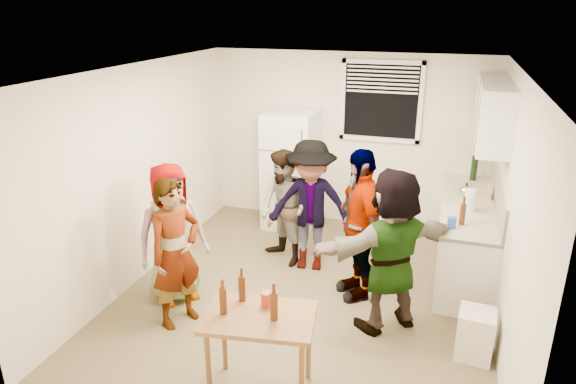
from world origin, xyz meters
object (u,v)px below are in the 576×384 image
(guest_grey, at_px, (178,296))
(guest_black, at_px, (356,293))
(trash_bin, at_px, (475,333))
(guest_orange, at_px, (386,324))
(guest_back_right, at_px, (309,266))
(wine_bottle, at_px, (473,180))
(red_cup, at_px, (267,305))
(beer_bottle_table, at_px, (274,319))
(beer_bottle_counter, at_px, (461,224))
(guest_stripe, at_px, (181,320))
(refrigerator, at_px, (290,170))
(guest_back_left, at_px, (284,261))
(blue_cup, at_px, (451,228))
(kettle, at_px, (465,196))

(guest_grey, relative_size, guest_black, 0.91)
(trash_bin, xyz_separation_m, guest_orange, (-0.84, 0.26, -0.25))
(trash_bin, relative_size, guest_back_right, 0.29)
(wine_bottle, distance_m, red_cup, 3.86)
(wine_bottle, xyz_separation_m, guest_back_right, (-1.88, -1.36, -0.90))
(beer_bottle_table, bearing_deg, beer_bottle_counter, 55.30)
(guest_orange, bearing_deg, guest_stripe, -24.44)
(guest_stripe, bearing_deg, guest_grey, 59.71)
(guest_black, bearing_deg, trash_bin, 27.37)
(wine_bottle, relative_size, trash_bin, 0.69)
(wine_bottle, height_order, guest_stripe, wine_bottle)
(refrigerator, relative_size, guest_orange, 1.01)
(guest_back_left, relative_size, guest_back_right, 0.89)
(guest_black, xyz_separation_m, guest_orange, (0.41, -0.51, 0.00))
(beer_bottle_table, bearing_deg, guest_grey, 143.59)
(beer_bottle_counter, distance_m, red_cup, 2.43)
(blue_cup, bearing_deg, red_cup, -129.27)
(guest_orange, bearing_deg, wine_bottle, -148.67)
(refrigerator, bearing_deg, guest_orange, -51.83)
(trash_bin, bearing_deg, guest_stripe, -173.91)
(trash_bin, height_order, guest_back_left, trash_bin)
(guest_orange, bearing_deg, kettle, -152.72)
(trash_bin, distance_m, guest_stripe, 2.92)
(beer_bottle_counter, bearing_deg, beer_bottle_table, -124.70)
(trash_bin, height_order, guest_back_right, trash_bin)
(wine_bottle, relative_size, guest_back_right, 0.20)
(refrigerator, relative_size, guest_back_right, 1.04)
(refrigerator, relative_size, guest_grey, 1.08)
(wine_bottle, xyz_separation_m, red_cup, (-1.69, -3.47, -0.15))
(guest_black, distance_m, guest_orange, 0.65)
(beer_bottle_counter, relative_size, guest_black, 0.14)
(red_cup, bearing_deg, trash_bin, 27.00)
(refrigerator, xyz_separation_m, guest_black, (1.30, -1.66, -0.85))
(wine_bottle, distance_m, guest_back_right, 2.49)
(kettle, relative_size, beer_bottle_counter, 0.95)
(trash_bin, relative_size, guest_stripe, 0.30)
(blue_cup, xyz_separation_m, guest_back_left, (-1.97, 0.39, -0.90))
(guest_back_left, bearing_deg, guest_stripe, -75.40)
(beer_bottle_counter, xyz_separation_m, guest_back_left, (-2.07, 0.27, -0.90))
(blue_cup, bearing_deg, guest_stripe, -155.54)
(guest_back_left, distance_m, guest_orange, 1.75)
(guest_back_right, bearing_deg, guest_black, -40.52)
(blue_cup, height_order, guest_black, blue_cup)
(refrigerator, xyz_separation_m, trash_bin, (2.54, -2.43, -0.60))
(guest_back_right, distance_m, guest_orange, 1.45)
(guest_black, bearing_deg, guest_back_left, -146.81)
(guest_grey, bearing_deg, red_cup, -83.34)
(guest_grey, relative_size, guest_back_left, 1.07)
(blue_cup, relative_size, guest_orange, 0.07)
(guest_stripe, xyz_separation_m, guest_black, (1.65, 1.08, 0.00))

